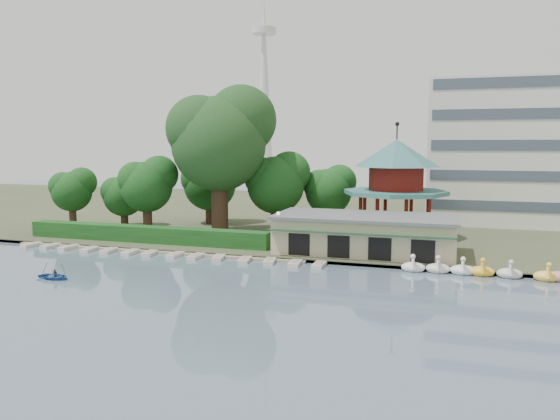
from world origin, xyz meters
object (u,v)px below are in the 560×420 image
at_px(boathouse, 365,234).
at_px(big_tree, 221,136).
at_px(dock, 154,251).
at_px(pavilion, 396,179).
at_px(rowboat_with_passengers, 54,274).

bearing_deg(boathouse, big_tree, 161.75).
height_order(dock, big_tree, big_tree).
relative_size(dock, big_tree, 1.85).
relative_size(boathouse, big_tree, 1.01).
bearing_deg(boathouse, pavilion, 78.72).
distance_m(big_tree, rowboat_with_passengers, 27.28).
bearing_deg(rowboat_with_passengers, pavilion, 46.57).
relative_size(pavilion, big_tree, 0.73).
bearing_deg(dock, big_tree, 73.97).
relative_size(pavilion, rowboat_with_passengers, 3.02).
height_order(big_tree, rowboat_with_passengers, big_tree).
xyz_separation_m(dock, rowboat_with_passengers, (-2.20, -12.88, 0.31)).
relative_size(big_tree, rowboat_with_passengers, 4.11).
distance_m(pavilion, big_tree, 21.78).
distance_m(boathouse, rowboat_with_passengers, 30.02).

